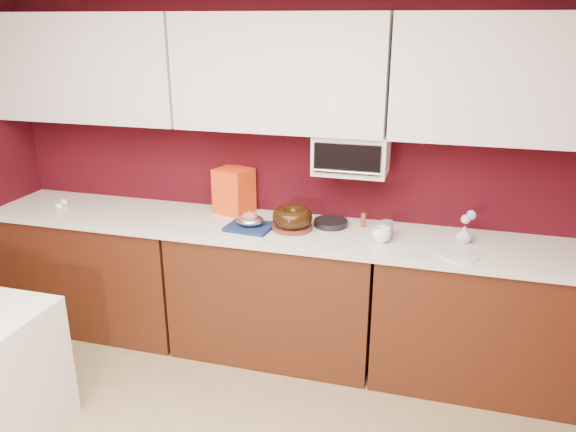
{
  "coord_description": "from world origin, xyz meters",
  "views": [
    {
      "loc": [
        0.99,
        -1.27,
        2.16
      ],
      "look_at": [
        0.12,
        1.84,
        1.02
      ],
      "focal_mm": 35.0,
      "sensor_mm": 36.0,
      "label": 1
    }
  ],
  "objects_px": {
    "foil_ham_nest": "(250,220)",
    "flower_vase": "(464,234)",
    "pandoro_box": "(234,191)",
    "coffee_mug": "(381,233)",
    "blue_jar": "(386,229)",
    "toaster_oven": "(352,153)",
    "bundt_cake": "(292,217)"
  },
  "relations": [
    {
      "from": "coffee_mug",
      "to": "blue_jar",
      "type": "relative_size",
      "value": 1.1
    },
    {
      "from": "pandoro_box",
      "to": "coffee_mug",
      "type": "distance_m",
      "value": 1.08
    },
    {
      "from": "coffee_mug",
      "to": "blue_jar",
      "type": "bearing_deg",
      "value": 78.0
    },
    {
      "from": "coffee_mug",
      "to": "blue_jar",
      "type": "height_order",
      "value": "coffee_mug"
    },
    {
      "from": "foil_ham_nest",
      "to": "blue_jar",
      "type": "bearing_deg",
      "value": 5.9
    },
    {
      "from": "pandoro_box",
      "to": "coffee_mug",
      "type": "relative_size",
      "value": 2.81
    },
    {
      "from": "bundt_cake",
      "to": "coffee_mug",
      "type": "xyz_separation_m",
      "value": [
        0.57,
        -0.07,
        -0.03
      ]
    },
    {
      "from": "toaster_oven",
      "to": "blue_jar",
      "type": "distance_m",
      "value": 0.52
    },
    {
      "from": "toaster_oven",
      "to": "flower_vase",
      "type": "height_order",
      "value": "toaster_oven"
    },
    {
      "from": "foil_ham_nest",
      "to": "coffee_mug",
      "type": "relative_size",
      "value": 1.66
    },
    {
      "from": "bundt_cake",
      "to": "pandoro_box",
      "type": "bearing_deg",
      "value": 155.77
    },
    {
      "from": "blue_jar",
      "to": "pandoro_box",
      "type": "bearing_deg",
      "value": 170.04
    },
    {
      "from": "foil_ham_nest",
      "to": "blue_jar",
      "type": "height_order",
      "value": "blue_jar"
    },
    {
      "from": "bundt_cake",
      "to": "flower_vase",
      "type": "xyz_separation_m",
      "value": [
        1.04,
        0.06,
        -0.02
      ]
    },
    {
      "from": "foil_ham_nest",
      "to": "coffee_mug",
      "type": "distance_m",
      "value": 0.83
    },
    {
      "from": "bundt_cake",
      "to": "foil_ham_nest",
      "type": "xyz_separation_m",
      "value": [
        -0.26,
        -0.06,
        -0.03
      ]
    },
    {
      "from": "toaster_oven",
      "to": "blue_jar",
      "type": "height_order",
      "value": "toaster_oven"
    },
    {
      "from": "coffee_mug",
      "to": "flower_vase",
      "type": "relative_size",
      "value": 0.95
    },
    {
      "from": "foil_ham_nest",
      "to": "blue_jar",
      "type": "distance_m",
      "value": 0.85
    },
    {
      "from": "flower_vase",
      "to": "blue_jar",
      "type": "bearing_deg",
      "value": -176.27
    },
    {
      "from": "coffee_mug",
      "to": "flower_vase",
      "type": "height_order",
      "value": "flower_vase"
    },
    {
      "from": "bundt_cake",
      "to": "coffee_mug",
      "type": "distance_m",
      "value": 0.57
    },
    {
      "from": "foil_ham_nest",
      "to": "blue_jar",
      "type": "relative_size",
      "value": 1.83
    },
    {
      "from": "flower_vase",
      "to": "foil_ham_nest",
      "type": "bearing_deg",
      "value": -174.86
    },
    {
      "from": "pandoro_box",
      "to": "coffee_mug",
      "type": "bearing_deg",
      "value": 1.95
    },
    {
      "from": "blue_jar",
      "to": "flower_vase",
      "type": "height_order",
      "value": "flower_vase"
    },
    {
      "from": "pandoro_box",
      "to": "blue_jar",
      "type": "xyz_separation_m",
      "value": [
        1.06,
        -0.19,
        -0.1
      ]
    },
    {
      "from": "blue_jar",
      "to": "toaster_oven",
      "type": "bearing_deg",
      "value": 150.79
    },
    {
      "from": "foil_ham_nest",
      "to": "flower_vase",
      "type": "bearing_deg",
      "value": 5.14
    },
    {
      "from": "bundt_cake",
      "to": "foil_ham_nest",
      "type": "relative_size",
      "value": 1.4
    },
    {
      "from": "bundt_cake",
      "to": "foil_ham_nest",
      "type": "bearing_deg",
      "value": -166.67
    },
    {
      "from": "pandoro_box",
      "to": "flower_vase",
      "type": "height_order",
      "value": "pandoro_box"
    }
  ]
}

